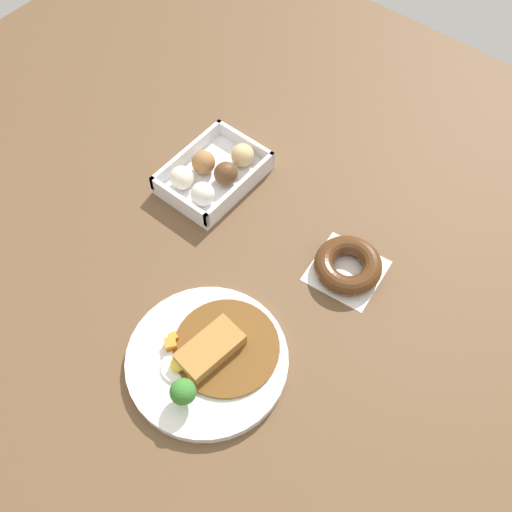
{
  "coord_description": "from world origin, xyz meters",
  "views": [
    {
      "loc": [
        -0.39,
        -0.45,
        0.89
      ],
      "look_at": [
        0.04,
        -0.1,
        0.03
      ],
      "focal_mm": 42.42,
      "sensor_mm": 36.0,
      "label": 1
    }
  ],
  "objects": [
    {
      "name": "curry_plate",
      "position": [
        -0.15,
        -0.16,
        0.01
      ],
      "size": [
        0.26,
        0.26,
        0.07
      ],
      "color": "white",
      "rests_on": "ground_plane"
    },
    {
      "name": "chocolate_ring_donut",
      "position": [
        0.13,
        -0.23,
        0.02
      ],
      "size": [
        0.13,
        0.13,
        0.04
      ],
      "color": "white",
      "rests_on": "ground_plane"
    },
    {
      "name": "donut_box",
      "position": [
        0.13,
        0.08,
        0.02
      ],
      "size": [
        0.19,
        0.14,
        0.06
      ],
      "color": "white",
      "rests_on": "ground_plane"
    },
    {
      "name": "ground_plane",
      "position": [
        0.0,
        0.0,
        0.0
      ],
      "size": [
        1.6,
        1.6,
        0.0
      ],
      "primitive_type": "plane",
      "color": "brown"
    }
  ]
}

